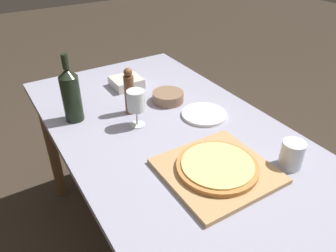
{
  "coord_description": "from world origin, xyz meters",
  "views": [
    {
      "loc": [
        -0.61,
        -0.87,
        1.54
      ],
      "look_at": [
        -0.04,
        0.05,
        0.84
      ],
      "focal_mm": 35.0,
      "sensor_mm": 36.0,
      "label": 1
    }
  ],
  "objects_px": {
    "wine_bottle": "(71,94)",
    "small_bowl": "(168,97)",
    "wine_glass": "(136,102)",
    "pizza": "(217,166)",
    "pepper_mill": "(129,92)"
  },
  "relations": [
    {
      "from": "pizza",
      "to": "wine_glass",
      "type": "bearing_deg",
      "value": 102.78
    },
    {
      "from": "wine_bottle",
      "to": "pepper_mill",
      "type": "height_order",
      "value": "wine_bottle"
    },
    {
      "from": "wine_glass",
      "to": "small_bowl",
      "type": "height_order",
      "value": "wine_glass"
    },
    {
      "from": "wine_bottle",
      "to": "wine_glass",
      "type": "distance_m",
      "value": 0.28
    },
    {
      "from": "pizza",
      "to": "wine_bottle",
      "type": "bearing_deg",
      "value": 116.79
    },
    {
      "from": "pizza",
      "to": "wine_bottle",
      "type": "distance_m",
      "value": 0.69
    },
    {
      "from": "small_bowl",
      "to": "wine_glass",
      "type": "bearing_deg",
      "value": -153.46
    },
    {
      "from": "wine_bottle",
      "to": "small_bowl",
      "type": "height_order",
      "value": "wine_bottle"
    },
    {
      "from": "pizza",
      "to": "wine_glass",
      "type": "xyz_separation_m",
      "value": [
        -0.1,
        0.42,
        0.08
      ]
    },
    {
      "from": "wine_bottle",
      "to": "pepper_mill",
      "type": "relative_size",
      "value": 1.39
    },
    {
      "from": "small_bowl",
      "to": "wine_bottle",
      "type": "bearing_deg",
      "value": 170.21
    },
    {
      "from": "wine_bottle",
      "to": "small_bowl",
      "type": "xyz_separation_m",
      "value": [
        0.43,
        -0.07,
        -0.1
      ]
    },
    {
      "from": "wine_bottle",
      "to": "small_bowl",
      "type": "relative_size",
      "value": 2.01
    },
    {
      "from": "wine_bottle",
      "to": "pepper_mill",
      "type": "bearing_deg",
      "value": -17.57
    },
    {
      "from": "pizza",
      "to": "small_bowl",
      "type": "xyz_separation_m",
      "value": [
        0.13,
        0.53,
        -0.01
      ]
    }
  ]
}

